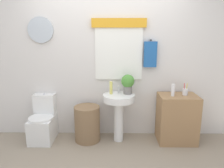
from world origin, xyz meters
TOP-DOWN VIEW (x-y plane):
  - back_wall at (0.00, 1.15)m, footprint 4.40×0.18m
  - toilet at (-1.03, 0.88)m, footprint 0.38×0.51m
  - laundry_hamper at (-0.32, 0.85)m, footprint 0.40×0.40m
  - pedestal_sink at (0.18, 0.85)m, footprint 0.49×0.49m
  - faucet at (0.18, 0.97)m, footprint 0.03×0.03m
  - wooden_cabinet at (1.11, 0.85)m, footprint 0.59×0.44m
  - soap_bottle at (0.06, 0.90)m, footprint 0.05×0.05m
  - potted_plant at (0.32, 0.91)m, footprint 0.21×0.21m
  - lotion_bottle at (1.00, 0.81)m, footprint 0.05×0.05m
  - toothbrush_cup at (1.21, 0.87)m, footprint 0.08×0.08m

SIDE VIEW (x-z plane):
  - toilet at x=-1.03m, z-range -0.09..0.65m
  - laundry_hamper at x=-0.32m, z-range 0.00..0.57m
  - wooden_cabinet at x=1.11m, z-range 0.00..0.76m
  - pedestal_sink at x=0.18m, z-range 0.19..0.95m
  - toothbrush_cup at x=1.21m, z-range 0.72..0.91m
  - faucet at x=0.18m, z-range 0.77..0.87m
  - lotion_bottle at x=1.00m, z-range 0.76..0.95m
  - soap_bottle at x=0.06m, z-range 0.77..0.96m
  - potted_plant at x=0.32m, z-range 0.79..1.10m
  - back_wall at x=0.00m, z-range 0.01..2.61m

